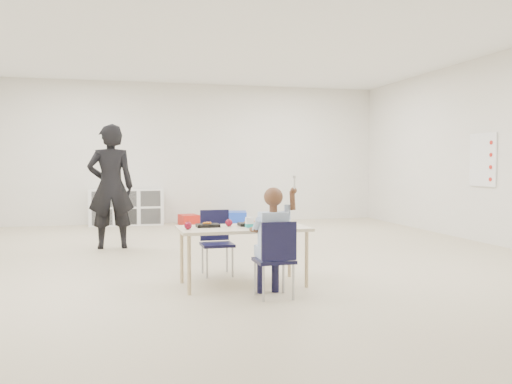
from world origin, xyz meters
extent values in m
plane|color=beige|center=(0.00, 0.00, 0.00)|extent=(9.00, 9.00, 0.00)
plane|color=white|center=(0.00, 0.00, 2.80)|extent=(9.00, 9.00, 0.00)
cube|color=white|center=(0.00, 4.50, 1.40)|extent=(8.00, 0.02, 2.80)
cube|color=white|center=(0.00, -4.50, 1.40)|extent=(8.00, 0.02, 2.80)
cube|color=white|center=(4.00, 0.00, 1.40)|extent=(0.02, 9.00, 2.80)
cube|color=beige|center=(-0.15, -1.34, 0.56)|extent=(1.27, 0.66, 0.03)
cube|color=black|center=(-0.06, -1.26, 0.59)|extent=(0.22, 0.17, 0.03)
cube|color=black|center=(-0.48, -1.27, 0.59)|extent=(0.22, 0.17, 0.03)
cube|color=white|center=(-0.11, -1.45, 0.62)|extent=(0.07, 0.07, 0.10)
ellipsoid|color=tan|center=(0.16, -1.42, 0.61)|extent=(0.09, 0.09, 0.07)
sphere|color=maroon|center=(-0.27, -1.27, 0.61)|extent=(0.07, 0.07, 0.07)
sphere|color=maroon|center=(-0.69, -1.42, 0.61)|extent=(0.07, 0.07, 0.07)
cube|color=white|center=(-1.20, 4.28, 0.35)|extent=(1.40, 0.40, 0.70)
cube|color=white|center=(3.98, 0.60, 1.25)|extent=(0.02, 0.60, 0.80)
imported|color=black|center=(-1.44, 1.38, 0.87)|extent=(0.65, 0.44, 1.74)
cube|color=red|center=(-0.03, 3.98, 0.10)|extent=(0.39, 0.47, 0.20)
cube|color=gold|center=(0.49, 3.96, 0.11)|extent=(0.38, 0.46, 0.21)
cube|color=blue|center=(0.91, 3.98, 0.12)|extent=(0.47, 0.56, 0.24)
camera|label=1|loc=(-1.30, -6.46, 1.19)|focal=38.00mm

